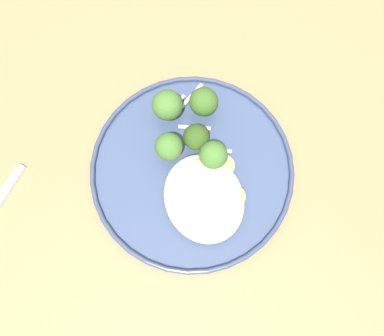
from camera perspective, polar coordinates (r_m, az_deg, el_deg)
The scene contains 17 objects.
ground at distance 1.32m, azimuth -0.36°, elevation -9.06°, with size 6.00×6.00×0.00m, color #665B51.
wooden_dining_table at distance 0.67m, azimuth -0.70°, elevation -2.96°, with size 1.40×1.00×0.74m.
dinner_plate at distance 0.58m, azimuth 0.00°, elevation -0.30°, with size 0.29×0.29×0.02m.
noodle_bed at distance 0.56m, azimuth 1.68°, elevation -4.20°, with size 0.13×0.11×0.03m.
seared_scallop_center_golden at distance 0.57m, azimuth 5.81°, elevation -4.04°, with size 0.03×0.03×0.01m.
seared_scallop_tiny_bay at distance 0.58m, azimuth 4.32°, elevation 0.27°, with size 0.03×0.03×0.01m.
seared_scallop_left_edge at distance 0.57m, azimuth -0.21°, elevation -2.40°, with size 0.04×0.04×0.01m.
seared_scallop_right_edge at distance 0.57m, azimuth 1.12°, elevation -0.27°, with size 0.03×0.03×0.02m.
broccoli_floret_rear_charred at distance 0.55m, azimuth -3.25°, elevation 2.97°, with size 0.04×0.04×0.06m.
broccoli_floret_beside_noodles at distance 0.56m, azimuth 0.59°, elevation 4.28°, with size 0.04×0.04×0.05m.
broccoli_floret_small_sprig at distance 0.58m, azimuth 1.64°, elevation 9.15°, with size 0.04×0.04×0.06m.
broccoli_floret_right_tilted at distance 0.56m, azimuth 2.99°, elevation 1.81°, with size 0.04×0.04×0.05m.
broccoli_floret_center_pile at distance 0.58m, azimuth -3.43°, elevation 8.70°, with size 0.04×0.04×0.06m.
onion_sliver_pale_crescent at distance 0.60m, azimuth 0.35°, elevation 5.62°, with size 0.05×0.01×0.00m, color silver.
onion_sliver_curled_piece at distance 0.59m, azimuth 3.38°, elevation 2.26°, with size 0.04×0.01×0.00m, color silver.
onion_sliver_short_strip at distance 0.62m, azimuth -0.10°, elevation 9.94°, with size 0.05×0.01×0.00m, color silver.
onion_sliver_long_sliver at distance 0.61m, azimuth -2.48°, elevation 8.39°, with size 0.05×0.01×0.00m, color silver.
Camera 1 is at (-0.14, 0.04, 1.31)m, focal length 38.36 mm.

